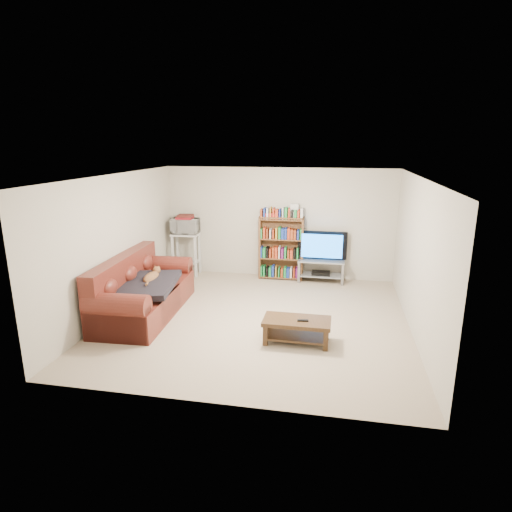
% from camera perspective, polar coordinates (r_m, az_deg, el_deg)
% --- Properties ---
extents(floor, '(5.00, 5.00, 0.00)m').
position_cam_1_polar(floor, '(7.38, 0.19, -8.36)').
color(floor, tan).
rests_on(floor, ground).
extents(ceiling, '(5.00, 5.00, 0.00)m').
position_cam_1_polar(ceiling, '(6.80, 0.20, 10.57)').
color(ceiling, white).
rests_on(ceiling, ground).
extents(wall_back, '(5.00, 0.00, 5.00)m').
position_cam_1_polar(wall_back, '(9.40, 2.99, 4.40)').
color(wall_back, beige).
rests_on(wall_back, ground).
extents(wall_front, '(5.00, 0.00, 5.00)m').
position_cam_1_polar(wall_front, '(4.67, -5.46, -6.73)').
color(wall_front, beige).
rests_on(wall_front, ground).
extents(wall_left, '(0.00, 5.00, 5.00)m').
position_cam_1_polar(wall_left, '(7.83, -18.10, 1.51)').
color(wall_left, beige).
rests_on(wall_left, ground).
extents(wall_right, '(0.00, 5.00, 5.00)m').
position_cam_1_polar(wall_right, '(7.00, 20.76, -0.27)').
color(wall_right, beige).
rests_on(wall_right, ground).
extents(sofa, '(1.14, 2.45, 1.02)m').
position_cam_1_polar(sofa, '(7.75, -15.15, -4.93)').
color(sofa, maroon).
rests_on(sofa, floor).
extents(blanket, '(1.07, 1.31, 0.20)m').
position_cam_1_polar(blanket, '(7.46, -14.38, -3.74)').
color(blanket, black).
rests_on(blanket, sofa).
extents(cat, '(0.29, 0.67, 0.20)m').
position_cam_1_polar(cat, '(7.64, -13.79, -2.80)').
color(cat, brown).
rests_on(cat, sofa).
extents(coffee_table, '(1.01, 0.51, 0.36)m').
position_cam_1_polar(coffee_table, '(6.51, 5.45, -9.32)').
color(coffee_table, '#3B2614').
rests_on(coffee_table, floor).
extents(remote, '(0.17, 0.07, 0.02)m').
position_cam_1_polar(remote, '(6.41, 6.26, -8.54)').
color(remote, black).
rests_on(remote, coffee_table).
extents(tv_stand, '(0.98, 0.45, 0.49)m').
position_cam_1_polar(tv_stand, '(9.27, 8.68, -1.44)').
color(tv_stand, '#999EA3').
rests_on(tv_stand, floor).
extents(television, '(1.05, 0.15, 0.60)m').
position_cam_1_polar(television, '(9.16, 8.79, 1.31)').
color(television, black).
rests_on(television, tv_stand).
extents(dvd_player, '(0.39, 0.28, 0.06)m').
position_cam_1_polar(dvd_player, '(9.31, 8.64, -2.26)').
color(dvd_player, black).
rests_on(dvd_player, tv_stand).
extents(bookshelf, '(0.96, 0.31, 1.38)m').
position_cam_1_polar(bookshelf, '(9.30, 3.39, 1.20)').
color(bookshelf, brown).
rests_on(bookshelf, floor).
extents(shelf_clutter, '(0.70, 0.22, 0.28)m').
position_cam_1_polar(shelf_clutter, '(9.15, 4.08, 5.90)').
color(shelf_clutter, silver).
rests_on(shelf_clutter, bookshelf).
extents(microwave_stand, '(0.62, 0.47, 0.95)m').
position_cam_1_polar(microwave_stand, '(9.73, -9.29, 1.03)').
color(microwave_stand, silver).
rests_on(microwave_stand, floor).
extents(microwave, '(0.61, 0.44, 0.33)m').
position_cam_1_polar(microwave, '(9.63, -9.42, 3.96)').
color(microwave, silver).
rests_on(microwave, microwave_stand).
extents(game_boxes, '(0.37, 0.33, 0.05)m').
position_cam_1_polar(game_boxes, '(9.59, -9.47, 5.06)').
color(game_boxes, maroon).
rests_on(game_boxes, microwave).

